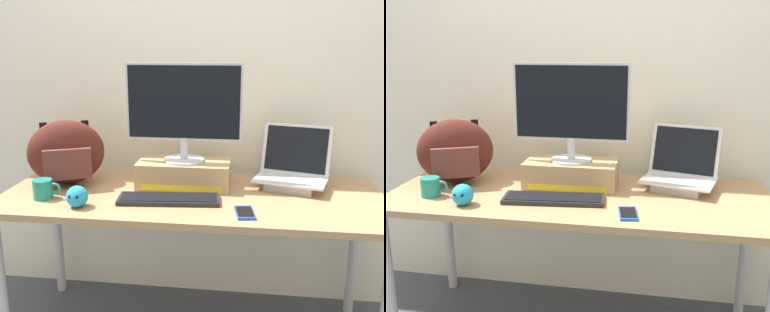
{
  "view_description": "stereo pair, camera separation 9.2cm",
  "coord_description": "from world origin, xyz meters",
  "views": [
    {
      "loc": [
        0.26,
        -1.94,
        1.42
      ],
      "look_at": [
        0.0,
        0.0,
        0.92
      ],
      "focal_mm": 41.59,
      "sensor_mm": 36.0,
      "label": 1
    },
    {
      "loc": [
        0.35,
        -1.92,
        1.42
      ],
      "look_at": [
        0.0,
        0.0,
        0.92
      ],
      "focal_mm": 41.59,
      "sensor_mm": 36.0,
      "label": 2
    }
  ],
  "objects": [
    {
      "name": "plush_toy",
      "position": [
        -0.46,
        -0.24,
        0.79
      ],
      "size": [
        0.09,
        0.09,
        0.09
      ],
      "color": "#2393CC",
      "rests_on": "desk"
    },
    {
      "name": "cell_phone",
      "position": [
        0.25,
        -0.22,
        0.75
      ],
      "size": [
        0.09,
        0.15,
        0.01
      ],
      "rotation": [
        0.0,
        0.0,
        0.15
      ],
      "color": "#19479E",
      "rests_on": "desk"
    },
    {
      "name": "desk",
      "position": [
        0.0,
        0.0,
        0.67
      ],
      "size": [
        1.76,
        0.72,
        0.74
      ],
      "color": "#A87F56",
      "rests_on": "ground"
    },
    {
      "name": "messenger_backpack",
      "position": [
        -0.63,
        0.06,
        0.9
      ],
      "size": [
        0.41,
        0.32,
        0.32
      ],
      "rotation": [
        0.0,
        0.0,
        0.43
      ],
      "color": "#4C1E19",
      "rests_on": "desk"
    },
    {
      "name": "coffee_mug",
      "position": [
        -0.65,
        -0.15,
        0.78
      ],
      "size": [
        0.13,
        0.09,
        0.09
      ],
      "color": "#1E7F70",
      "rests_on": "desk"
    },
    {
      "name": "desktop_monitor",
      "position": [
        -0.05,
        0.11,
        1.12
      ],
      "size": [
        0.55,
        0.2,
        0.47
      ],
      "rotation": [
        0.0,
        0.0,
        0.0
      ],
      "color": "silver",
      "rests_on": "toner_box_yellow"
    },
    {
      "name": "back_wall",
      "position": [
        0.0,
        0.46,
        1.3
      ],
      "size": [
        7.0,
        0.1,
        2.6
      ],
      "primitive_type": "cube",
      "color": "silver",
      "rests_on": "ground"
    },
    {
      "name": "open_laptop",
      "position": [
        0.47,
        0.16,
        0.8
      ],
      "size": [
        0.38,
        0.33,
        0.29
      ],
      "rotation": [
        0.0,
        0.0,
        -0.27
      ],
      "color": "#ADADB2",
      "rests_on": "desk"
    },
    {
      "name": "external_keyboard",
      "position": [
        -0.09,
        -0.12,
        0.75
      ],
      "size": [
        0.46,
        0.18,
        0.02
      ],
      "rotation": [
        0.0,
        0.0,
        0.09
      ],
      "color": "black",
      "rests_on": "desk"
    },
    {
      "name": "toner_box_yellow",
      "position": [
        -0.05,
        0.11,
        0.8
      ],
      "size": [
        0.44,
        0.23,
        0.12
      ],
      "color": "tan",
      "rests_on": "desk"
    }
  ]
}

